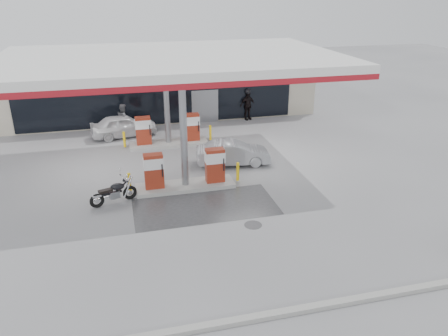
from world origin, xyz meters
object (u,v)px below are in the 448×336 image
object	(u,v)px
pump_island_near	(185,173)
sedan_white	(124,126)
biker_walking	(248,105)
parked_motorcycle	(114,193)
hatchback_silver	(233,153)
pump_island_far	(168,133)
attendant	(124,119)
parked_car_left	(87,112)

from	to	relation	value
pump_island_near	sedan_white	distance (m)	8.56
sedan_white	biker_walking	distance (m)	8.55
parked_motorcycle	hatchback_silver	distance (m)	6.75
parked_motorcycle	hatchback_silver	size ratio (longest dim) A/B	0.54
pump_island_near	pump_island_far	size ratio (longest dim) A/B	1.00
parked_motorcycle	attendant	xyz separation A→B (m)	(0.79, 9.58, 0.47)
parked_car_left	biker_walking	size ratio (longest dim) A/B	2.25
parked_motorcycle	parked_car_left	bearing A→B (deg)	78.19
parked_motorcycle	attendant	distance (m)	9.62
sedan_white	parked_car_left	bearing A→B (deg)	21.74
pump_island_near	parked_car_left	size ratio (longest dim) A/B	1.14
parked_motorcycle	pump_island_far	bearing A→B (deg)	46.14
attendant	parked_car_left	distance (m)	3.97
pump_island_near	attendant	bearing A→B (deg)	105.24
biker_walking	pump_island_far	bearing A→B (deg)	-163.87
sedan_white	attendant	distance (m)	0.66
hatchback_silver	pump_island_far	bearing A→B (deg)	44.52
pump_island_far	hatchback_silver	bearing A→B (deg)	-52.95
pump_island_far	parked_motorcycle	xyz separation A→B (m)	(-3.18, -6.78, -0.24)
parked_car_left	pump_island_far	bearing A→B (deg)	-162.36
sedan_white	biker_walking	size ratio (longest dim) A/B	1.99
biker_walking	parked_motorcycle	bearing A→B (deg)	-147.23
attendant	pump_island_far	bearing A→B (deg)	-150.98
attendant	hatchback_silver	size ratio (longest dim) A/B	0.50
pump_island_far	parked_car_left	size ratio (longest dim) A/B	1.14
hatchback_silver	biker_walking	xyz separation A→B (m)	(3.09, 7.60, 0.38)
pump_island_near	attendant	world-z (taller)	attendant
attendant	parked_motorcycle	bearing A→B (deg)	163.76
parked_motorcycle	hatchback_silver	world-z (taller)	hatchback_silver
pump_island_far	pump_island_near	bearing A→B (deg)	-90.00
attendant	sedan_white	bearing A→B (deg)	164.32
sedan_white	parked_motorcycle	bearing A→B (deg)	165.92
pump_island_near	parked_car_left	distance (m)	12.90
sedan_white	biker_walking	world-z (taller)	biker_walking
sedan_white	parked_car_left	size ratio (longest dim) A/B	0.89
pump_island_near	pump_island_far	bearing A→B (deg)	90.00
biker_walking	pump_island_near	bearing A→B (deg)	-137.70
sedan_white	biker_walking	bearing A→B (deg)	-88.56
hatchback_silver	biker_walking	bearing A→B (deg)	-14.63
pump_island_near	attendant	distance (m)	9.12
pump_island_near	attendant	xyz separation A→B (m)	(-2.40, 8.80, 0.23)
pump_island_near	sedan_white	size ratio (longest dim) A/B	1.29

